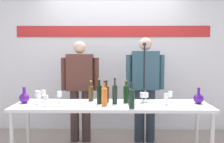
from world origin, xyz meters
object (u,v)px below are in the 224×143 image
(wine_bottle_5, at_px, (126,93))
(wine_glass_left_2, at_px, (60,94))
(presenter_left, at_px, (80,85))
(wine_glass_left_4, at_px, (37,93))
(wine_bottle_4, at_px, (132,97))
(wine_glass_left_0, at_px, (46,98))
(wine_glass_right_3, at_px, (146,95))
(wine_bottle_0, at_px, (115,93))
(wine_bottle_7, at_px, (106,93))
(wine_bottle_1, at_px, (104,95))
(display_table, at_px, (112,108))
(wine_glass_right_0, at_px, (166,97))
(microphone_stand, at_px, (144,113))
(decanter_blue_left, at_px, (24,98))
(wine_glass_left_1, at_px, (39,95))
(wine_glass_right_1, at_px, (170,94))
(wine_bottle_2, at_px, (131,95))
(decanter_blue_right, at_px, (198,98))
(wine_bottle_6, at_px, (91,92))
(wine_bottle_3, at_px, (99,93))
(wine_glass_left_3, at_px, (44,93))
(wine_glass_right_2, at_px, (142,95))

(wine_bottle_5, bearing_deg, wine_glass_left_2, -178.30)
(presenter_left, height_order, wine_glass_left_4, presenter_left)
(wine_bottle_4, height_order, wine_glass_left_0, wine_bottle_4)
(wine_bottle_5, distance_m, wine_glass_left_4, 1.24)
(wine_bottle_5, xyz_separation_m, wine_glass_right_3, (0.28, 0.05, -0.04))
(wine_bottle_0, height_order, wine_bottle_5, wine_bottle_0)
(wine_bottle_7, bearing_deg, wine_glass_right_3, 4.20)
(wine_bottle_1, xyz_separation_m, wine_bottle_4, (0.34, -0.15, 0.00))
(display_table, distance_m, wine_bottle_1, 0.23)
(wine_glass_right_0, distance_m, microphone_stand, 0.61)
(wine_glass_left_0, relative_size, wine_glass_right_3, 1.05)
(decanter_blue_left, relative_size, wine_glass_left_1, 1.28)
(presenter_left, height_order, wine_glass_right_1, presenter_left)
(wine_glass_left_4, xyz_separation_m, wine_glass_right_3, (1.52, -0.04, -0.02))
(wine_bottle_2, relative_size, wine_glass_left_4, 1.96)
(wine_bottle_1, xyz_separation_m, wine_glass_left_2, (-0.61, 0.17, -0.02))
(wine_glass_right_1, bearing_deg, wine_glass_left_0, -170.25)
(decanter_blue_right, xyz_separation_m, wine_glass_left_2, (-1.85, 0.03, 0.04))
(presenter_left, bearing_deg, wine_glass_left_1, -123.46)
(wine_bottle_2, bearing_deg, wine_bottle_6, 157.30)
(wine_glass_left_0, bearing_deg, wine_bottle_7, 16.23)
(display_table, xyz_separation_m, decanter_blue_left, (-1.17, 0.04, 0.13))
(presenter_left, bearing_deg, wine_glass_left_2, -106.76)
(wine_bottle_6, bearing_deg, microphone_stand, 16.45)
(wine_bottle_3, distance_m, wine_glass_left_1, 0.81)
(wine_bottle_0, xyz_separation_m, wine_bottle_3, (-0.20, 0.00, -0.00))
(wine_bottle_0, height_order, wine_bottle_6, wine_bottle_0)
(display_table, xyz_separation_m, presenter_left, (-0.52, 0.70, 0.21))
(wine_bottle_4, distance_m, wine_glass_left_4, 1.36)
(decanter_blue_left, distance_m, wine_glass_left_2, 0.47)
(wine_glass_left_4, distance_m, microphone_stand, 1.58)
(wine_glass_left_0, bearing_deg, wine_bottle_4, -6.71)
(display_table, xyz_separation_m, wine_bottle_2, (0.25, -0.01, 0.18))
(wine_glass_right_0, bearing_deg, wine_bottle_7, 171.23)
(presenter_left, bearing_deg, display_table, -53.62)
(wine_glass_left_4, bearing_deg, wine_bottle_2, -8.62)
(wine_bottle_6, height_order, microphone_stand, microphone_stand)
(presenter_left, relative_size, wine_glass_left_1, 9.58)
(wine_glass_left_4, relative_size, wine_glass_right_1, 1.02)
(display_table, distance_m, wine_bottle_3, 0.26)
(wine_bottle_3, relative_size, wine_glass_left_3, 2.00)
(wine_bottle_2, distance_m, wine_bottle_4, 0.23)
(display_table, distance_m, wine_bottle_4, 0.40)
(microphone_stand, bearing_deg, wine_glass_right_0, -62.57)
(wine_glass_right_2, distance_m, wine_glass_right_3, 0.08)
(wine_glass_left_3, xyz_separation_m, wine_glass_right_3, (1.40, 0.03, -0.03))
(wine_bottle_6, bearing_deg, wine_bottle_0, -30.81)
(display_table, relative_size, decanter_blue_right, 11.92)
(wine_bottle_0, xyz_separation_m, wine_bottle_7, (-0.11, 0.09, -0.01))
(wine_bottle_1, height_order, wine_glass_left_1, wine_bottle_1)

